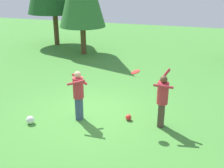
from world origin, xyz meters
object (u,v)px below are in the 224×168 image
frisbee (135,72)px  person_thrower (162,97)px  ball_white (30,120)px  ball_red (128,117)px  person_catcher (78,92)px

frisbee → person_thrower: bearing=7.2°
frisbee → ball_white: (-3.15, -1.03, -1.61)m
ball_red → person_catcher: bearing=-164.6°
ball_red → frisbee: bearing=-36.7°
frisbee → ball_red: (-0.22, 0.17, -1.65)m
frisbee → ball_red: bearing=143.3°
person_thrower → frisbee: (-0.84, -0.10, 0.74)m
ball_white → person_thrower: bearing=15.8°
person_catcher → person_thrower: bearing=-0.4°
person_thrower → ball_red: person_thrower is taller
person_catcher → ball_white: (-1.37, -0.76, -0.85)m
person_thrower → frisbee: 1.12m
frisbee → ball_white: frisbee is taller
frisbee → ball_white: 3.68m
person_catcher → ball_white: person_catcher is taller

